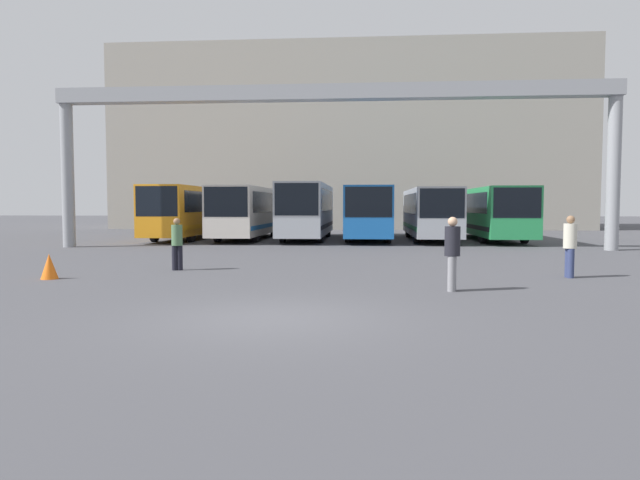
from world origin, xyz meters
The scene contains 13 objects.
ground_plane centered at (0.00, 0.00, 0.00)m, with size 200.00×200.00×0.00m, color #47474C.
building_backdrop centered at (0.00, 43.76, 7.97)m, with size 41.41×12.00×15.93m.
overhead_gantry centered at (0.00, 16.83, 6.36)m, with size 26.43×0.80×7.69m.
bus_slot_0 centered at (-9.13, 24.07, 1.82)m, with size 2.46×10.99×3.16m.
bus_slot_1 centered at (-5.48, 24.10, 1.79)m, with size 2.51×11.04×3.11m.
bus_slot_2 centered at (-1.83, 24.05, 1.90)m, with size 2.47×10.94×3.29m.
bus_slot_3 centered at (1.83, 24.53, 1.79)m, with size 2.60×11.92×3.09m.
bus_slot_4 centered at (5.48, 24.01, 1.73)m, with size 2.44×10.86×3.00m.
bus_slot_5 centered at (9.13, 24.66, 1.75)m, with size 2.55×12.16×3.04m.
pedestrian_near_center centered at (3.75, 3.63, 0.95)m, with size 0.37×0.37×1.79m.
pedestrian_mid_right centered at (7.48, 6.48, 0.94)m, with size 0.37×0.37×1.77m.
pedestrian_mid_left centered at (-4.28, 7.41, 0.88)m, with size 0.34×0.34×1.66m.
traffic_cone centered at (-7.14, 5.02, 0.35)m, with size 0.47×0.47×0.71m.
Camera 1 is at (1.67, -10.18, 2.06)m, focal length 32.00 mm.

